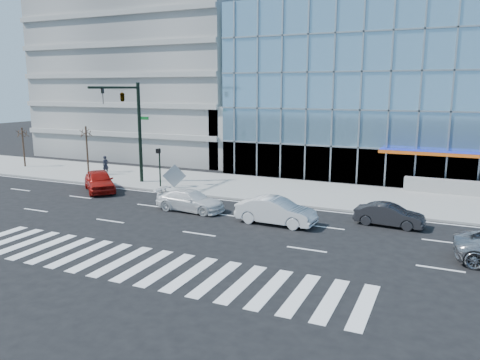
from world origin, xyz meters
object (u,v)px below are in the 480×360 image
object	(u,v)px
white_suv	(190,200)
dark_sedan	(389,215)
street_tree_near	(86,133)
pedestrian	(106,165)
white_sedan	(276,211)
ped_signal_post	(159,161)
street_tree_far	(22,133)
red_sedan	(99,181)
traffic_signal	(128,108)
tilted_panel	(174,176)

from	to	relation	value
white_suv	dark_sedan	xyz separation A→B (m)	(12.00, 1.77, -0.03)
street_tree_near	pedestrian	bearing A→B (deg)	-3.41
white_sedan	dark_sedan	size ratio (longest dim) A/B	1.21
ped_signal_post	dark_sedan	bearing A→B (deg)	-10.12
ped_signal_post	pedestrian	xyz separation A→B (m)	(-7.36, 2.43, -1.16)
street_tree_far	white_suv	xyz separation A→B (m)	(23.12, -7.47, -2.78)
white_sedan	red_sedan	size ratio (longest dim) A/B	0.98
white_sedan	ped_signal_post	bearing A→B (deg)	67.23
ped_signal_post	dark_sedan	distance (m)	17.96
traffic_signal	tilted_panel	size ratio (longest dim) A/B	6.15
ped_signal_post	white_sedan	world-z (taller)	ped_signal_post
street_tree_near	white_sedan	size ratio (longest dim) A/B	0.91
ped_signal_post	white_suv	world-z (taller)	ped_signal_post
street_tree_far	traffic_signal	bearing A→B (deg)	-11.05
traffic_signal	street_tree_near	distance (m)	7.96
traffic_signal	pedestrian	world-z (taller)	traffic_signal
traffic_signal	street_tree_far	size ratio (longest dim) A/B	2.07
street_tree_far	pedestrian	size ratio (longest dim) A/B	2.34
dark_sedan	white_sedan	bearing A→B (deg)	115.29
street_tree_far	white_sedan	world-z (taller)	street_tree_far
ped_signal_post	street_tree_far	xyz separation A→B (m)	(-17.50, 2.56, 1.30)
traffic_signal	ped_signal_post	world-z (taller)	traffic_signal
traffic_signal	street_tree_near	world-z (taller)	traffic_signal
ped_signal_post	red_sedan	distance (m)	4.72
street_tree_far	red_sedan	bearing A→B (deg)	-20.99
white_sedan	traffic_signal	bearing A→B (deg)	72.58
white_suv	tilted_panel	world-z (taller)	tilted_panel
dark_sedan	red_sedan	world-z (taller)	red_sedan
street_tree_far	white_suv	bearing A→B (deg)	-17.90
street_tree_near	white_suv	bearing A→B (deg)	-26.28
white_suv	pedestrian	size ratio (longest dim) A/B	2.77
street_tree_near	white_suv	size ratio (longest dim) A/B	0.92
ped_signal_post	red_sedan	size ratio (longest dim) A/B	0.63
dark_sedan	pedestrian	world-z (taller)	pedestrian
traffic_signal	white_suv	distance (m)	10.80
traffic_signal	pedestrian	size ratio (longest dim) A/B	4.83
street_tree_near	white_sedan	xyz separation A→B (m)	(21.12, -8.00, -3.01)
dark_sedan	pedestrian	bearing A→B (deg)	81.74
dark_sedan	tilted_panel	xyz separation A→B (m)	(-16.37, 3.28, 0.44)
red_sedan	street_tree_far	bearing A→B (deg)	111.09
pedestrian	tilted_panel	bearing A→B (deg)	-86.85
red_sedan	tilted_panel	world-z (taller)	tilted_panel
tilted_panel	ped_signal_post	bearing A→B (deg)	146.41
white_sedan	pedestrian	xyz separation A→B (m)	(-18.98, 7.87, 0.21)
white_sedan	street_tree_near	bearing A→B (deg)	71.59
traffic_signal	white_suv	world-z (taller)	traffic_signal
street_tree_far	white_suv	size ratio (longest dim) A/B	0.84
street_tree_far	ped_signal_post	bearing A→B (deg)	-8.31
ped_signal_post	red_sedan	bearing A→B (deg)	-142.00
red_sedan	pedestrian	xyz separation A→B (m)	(-3.79, 5.22, 0.17)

